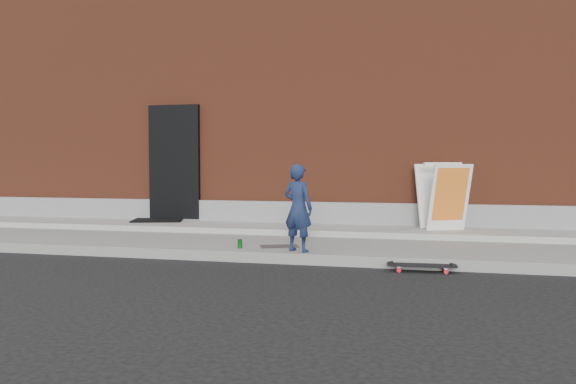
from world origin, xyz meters
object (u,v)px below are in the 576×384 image
(pizza_sign, at_px, (443,196))
(soda_can, at_px, (240,244))
(skateboard, at_px, (422,266))
(child, at_px, (298,208))

(pizza_sign, distance_m, soda_can, 3.70)
(skateboard, distance_m, pizza_sign, 2.74)
(child, xyz_separation_m, soda_can, (-0.88, 0.10, -0.54))
(skateboard, xyz_separation_m, pizza_sign, (0.36, 2.62, 0.74))
(child, height_order, skateboard, child)
(skateboard, bearing_deg, soda_can, 170.64)
(soda_can, bearing_deg, skateboard, -9.36)
(child, bearing_deg, soda_can, 15.19)
(child, bearing_deg, pizza_sign, -109.83)
(skateboard, relative_size, pizza_sign, 0.74)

